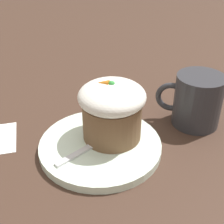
{
  "coord_description": "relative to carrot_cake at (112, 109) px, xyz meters",
  "views": [
    {
      "loc": [
        -0.13,
        0.39,
        0.33
      ],
      "look_at": [
        -0.01,
        -0.02,
        0.06
      ],
      "focal_mm": 50.0,
      "sensor_mm": 36.0,
      "label": 1
    }
  ],
  "objects": [
    {
      "name": "spoon",
      "position": [
        0.02,
        0.03,
        -0.05
      ],
      "size": [
        0.08,
        0.1,
        0.01
      ],
      "color": "silver",
      "rests_on": "dessert_plate"
    },
    {
      "name": "ground_plane",
      "position": [
        0.01,
        0.02,
        -0.07
      ],
      "size": [
        4.0,
        4.0,
        0.0
      ],
      "primitive_type": "plane",
      "color": "#3D281E"
    },
    {
      "name": "carrot_cake",
      "position": [
        0.0,
        0.0,
        0.0
      ],
      "size": [
        0.11,
        0.11,
        0.1
      ],
      "color": "brown",
      "rests_on": "dessert_plate"
    },
    {
      "name": "coffee_cup",
      "position": [
        -0.13,
        -0.1,
        -0.02
      ],
      "size": [
        0.12,
        0.09,
        0.1
      ],
      "color": "#2D2D33",
      "rests_on": "ground_plane"
    },
    {
      "name": "dessert_plate",
      "position": [
        0.01,
        0.02,
        -0.06
      ],
      "size": [
        0.2,
        0.2,
        0.01
      ],
      "color": "silver",
      "rests_on": "ground_plane"
    }
  ]
}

